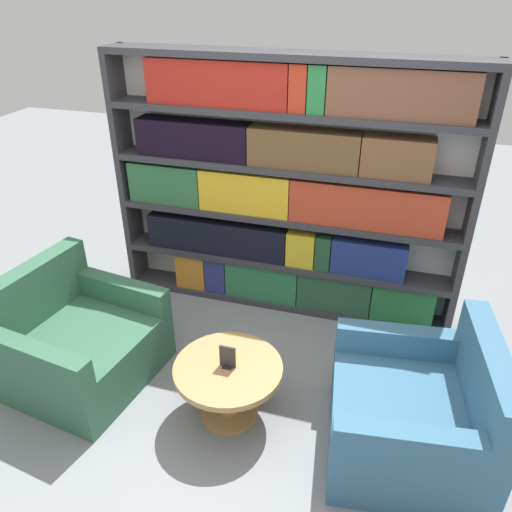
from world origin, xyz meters
The scene contains 6 objects.
ground_plane centered at (0.00, 0.00, 0.00)m, with size 14.00×14.00×0.00m, color gray.
bookshelf centered at (0.01, 1.49, 1.02)m, with size 2.77×0.30×2.05m.
armchair_left centered at (-1.13, 0.19, 0.27)m, with size 0.99×1.04×0.80m.
armchair_right centered at (1.12, 0.19, 0.27)m, with size 0.98×1.03×0.80m.
coffee_table centered at (-0.01, 0.13, 0.29)m, with size 0.68×0.68×0.40m.
table_sign centered at (-0.01, 0.13, 0.47)m, with size 0.10×0.06×0.15m.
Camera 1 is at (0.83, -2.05, 2.51)m, focal length 35.00 mm.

